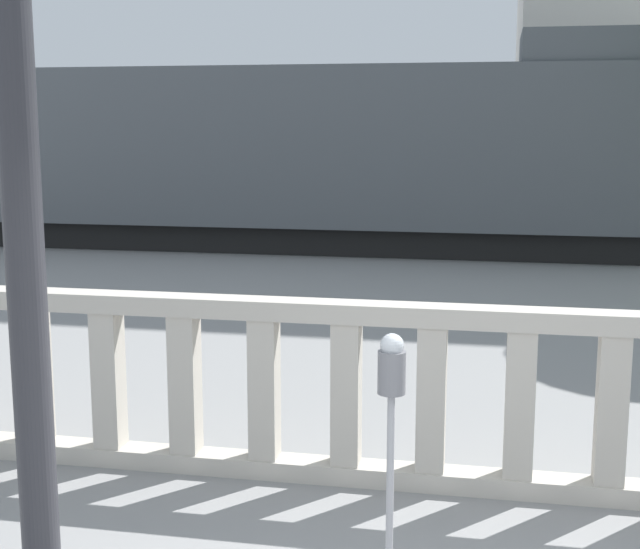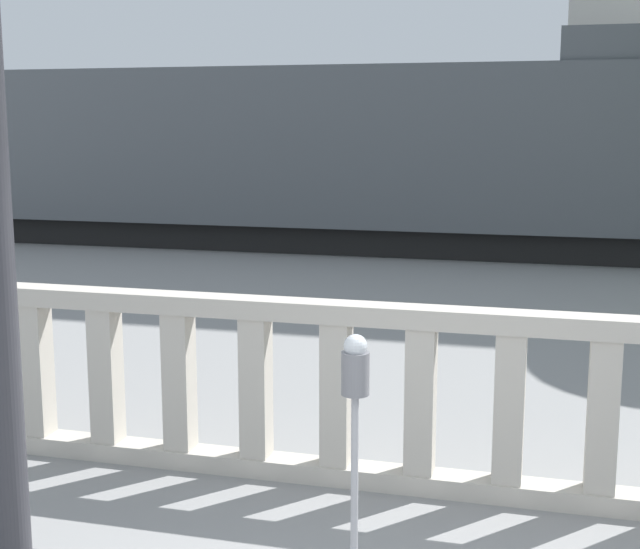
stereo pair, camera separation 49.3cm
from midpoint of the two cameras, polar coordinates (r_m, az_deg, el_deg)
The scene contains 3 objects.
balustrade at distance 6.31m, azimuth 11.47°, elevation -8.14°, with size 14.98×0.24×1.33m.
parking_meter at distance 4.66m, azimuth 5.32°, elevation -7.81°, with size 0.15×0.15×1.51m.
train_near at distance 18.76m, azimuth -3.81°, elevation 7.71°, with size 18.23×2.70×4.22m.
Camera 2 is at (0.57, -3.18, 2.59)m, focal length 50.00 mm.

